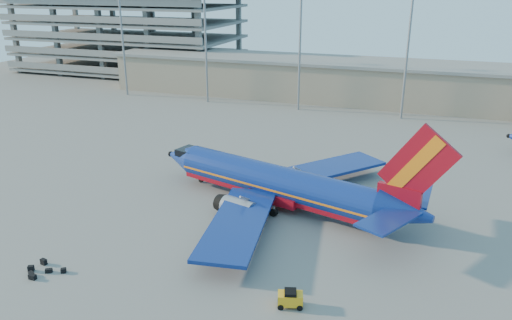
{
  "coord_description": "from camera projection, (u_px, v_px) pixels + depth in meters",
  "views": [
    {
      "loc": [
        20.19,
        -48.8,
        24.56
      ],
      "look_at": [
        0.93,
        4.62,
        4.0
      ],
      "focal_mm": 35.0,
      "sensor_mm": 36.0,
      "label": 1
    }
  ],
  "objects": [
    {
      "name": "parking_garage",
      "position": [
        129.0,
        29.0,
        139.24
      ],
      "size": [
        62.0,
        32.0,
        21.4
      ],
      "color": "slate",
      "rests_on": "ground"
    },
    {
      "name": "luggage_pile",
      "position": [
        41.0,
        270.0,
        44.36
      ],
      "size": [
        3.5,
        2.69,
        0.54
      ],
      "color": "black",
      "rests_on": "ground"
    },
    {
      "name": "baggage_tug",
      "position": [
        290.0,
        298.0,
        39.58
      ],
      "size": [
        2.26,
        1.73,
        1.44
      ],
      "rotation": [
        0.0,
        0.0,
        0.29
      ],
      "color": "#F1A515",
      "rests_on": "ground"
    },
    {
      "name": "ground",
      "position": [
        235.0,
        204.0,
        57.96
      ],
      "size": [
        220.0,
        220.0,
        0.0
      ],
      "primitive_type": "plane",
      "color": "slate",
      "rests_on": "ground"
    },
    {
      "name": "aircraft_main",
      "position": [
        282.0,
        185.0,
        56.63
      ],
      "size": [
        35.7,
        33.87,
        12.36
      ],
      "rotation": [
        0.0,
        0.0,
        -0.27
      ],
      "color": "navy",
      "rests_on": "ground"
    },
    {
      "name": "terminal_building",
      "position": [
        383.0,
        82.0,
        104.6
      ],
      "size": [
        122.0,
        16.0,
        8.5
      ],
      "color": "#9E886D",
      "rests_on": "ground"
    },
    {
      "name": "light_mast_row",
      "position": [
        354.0,
        20.0,
        91.08
      ],
      "size": [
        101.6,
        1.6,
        28.65
      ],
      "color": "gray",
      "rests_on": "ground"
    }
  ]
}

